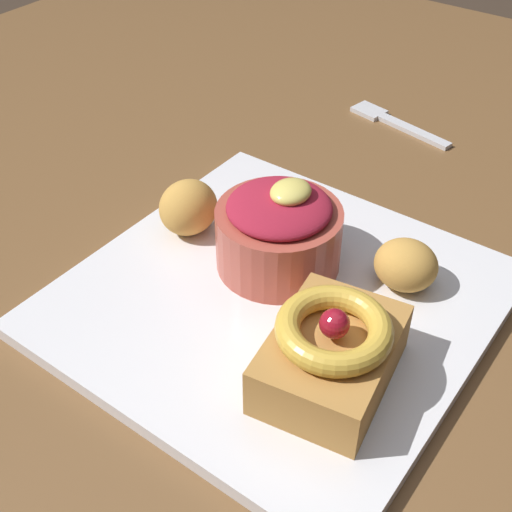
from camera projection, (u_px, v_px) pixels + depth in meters
dining_table at (103, 310)px, 0.64m from camera, size 1.45×1.01×0.73m
front_plate at (277, 300)px, 0.52m from camera, size 0.30×0.30×0.01m
cake_slice at (332, 351)px, 0.43m from camera, size 0.11×0.09×0.06m
berry_ramekin at (279, 231)px, 0.52m from camera, size 0.10×0.10×0.07m
fritter_front at (406, 265)px, 0.51m from camera, size 0.05×0.05×0.04m
fritter_middle at (188, 207)px, 0.56m from camera, size 0.05×0.05×0.05m
fork at (393, 122)px, 0.74m from camera, size 0.04×0.13×0.00m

